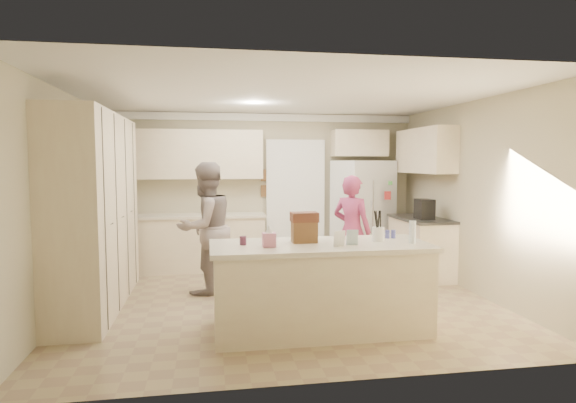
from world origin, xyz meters
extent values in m
cube|color=#94835B|center=(0.00, 0.00, -0.01)|extent=(5.20, 4.60, 0.02)
cube|color=white|center=(0.00, 0.00, 2.61)|extent=(5.20, 4.60, 0.02)
cube|color=#B4AC8B|center=(0.00, 2.31, 1.30)|extent=(5.20, 0.02, 2.60)
cube|color=#B4AC8B|center=(0.00, -2.31, 1.30)|extent=(5.20, 0.02, 2.60)
cube|color=#B4AC8B|center=(-2.61, 0.00, 1.30)|extent=(0.02, 4.60, 2.60)
cube|color=#B4AC8B|center=(2.61, 0.00, 1.30)|extent=(0.02, 4.60, 2.60)
cube|color=white|center=(0.00, 2.26, 2.53)|extent=(5.20, 0.08, 0.12)
cube|color=beige|center=(-2.30, 0.20, 1.18)|extent=(0.60, 2.60, 2.35)
cube|color=beige|center=(-1.15, 2.00, 0.44)|extent=(2.20, 0.60, 0.88)
cube|color=beige|center=(-1.15, 1.99, 0.90)|extent=(2.24, 0.63, 0.04)
cube|color=beige|center=(-1.15, 2.12, 1.90)|extent=(2.20, 0.35, 0.80)
cube|color=black|center=(0.55, 2.28, 1.05)|extent=(0.90, 0.06, 2.10)
cube|color=white|center=(0.55, 2.24, 1.05)|extent=(1.02, 0.03, 2.22)
cube|color=brown|center=(0.02, 2.27, 1.55)|extent=(0.15, 0.02, 0.20)
cube|color=brown|center=(0.02, 2.27, 1.28)|extent=(0.15, 0.02, 0.20)
cube|color=white|center=(1.69, 2.00, 0.90)|extent=(1.08, 0.97, 1.80)
cube|color=gray|center=(1.69, 1.65, 0.90)|extent=(0.02, 0.02, 1.78)
cube|color=black|center=(1.47, 1.64, 1.15)|extent=(0.22, 0.03, 0.35)
cylinder|color=silver|center=(1.64, 1.63, 1.05)|extent=(0.02, 0.02, 0.85)
cylinder|color=silver|center=(1.74, 1.63, 1.05)|extent=(0.02, 0.02, 0.85)
cube|color=beige|center=(1.65, 2.12, 2.10)|extent=(0.95, 0.35, 0.45)
cube|color=beige|center=(2.30, 1.00, 0.44)|extent=(0.60, 1.20, 0.88)
cube|color=#2D2B28|center=(2.29, 1.00, 0.90)|extent=(0.63, 1.24, 0.04)
cube|color=beige|center=(2.43, 1.20, 1.95)|extent=(0.35, 1.50, 0.70)
cube|color=black|center=(2.25, 0.80, 1.07)|extent=(0.22, 0.28, 0.30)
cube|color=beige|center=(0.20, -1.10, 0.44)|extent=(2.20, 0.90, 0.88)
cube|color=beige|center=(0.20, -1.10, 0.90)|extent=(2.28, 0.96, 0.05)
cylinder|color=white|center=(0.85, -1.05, 1.00)|extent=(0.13, 0.13, 0.15)
cube|color=#C97495|center=(-0.35, -1.20, 1.00)|extent=(0.13, 0.13, 0.14)
cone|color=white|center=(-0.35, -1.20, 1.10)|extent=(0.08, 0.08, 0.08)
cube|color=brown|center=(0.05, -1.00, 1.04)|extent=(0.26, 0.18, 0.22)
cube|color=#592D1E|center=(0.05, -1.00, 1.20)|extent=(0.28, 0.20, 0.10)
cylinder|color=#59263F|center=(-0.60, -1.05, 0.97)|extent=(0.07, 0.07, 0.09)
cube|color=white|center=(0.35, -1.30, 1.01)|extent=(0.12, 0.06, 0.16)
cube|color=silver|center=(0.50, -1.25, 1.01)|extent=(0.12, 0.05, 0.16)
cylinder|color=silver|center=(1.15, -1.25, 1.04)|extent=(0.07, 0.07, 0.24)
cylinder|color=#46499B|center=(1.02, -0.88, 0.97)|extent=(0.05, 0.05, 0.09)
cylinder|color=#46499B|center=(1.09, -0.88, 0.97)|extent=(0.05, 0.05, 0.09)
imported|color=gray|center=(-0.99, 0.59, 0.89)|extent=(1.09, 1.06, 1.78)
imported|color=#A33277|center=(1.06, 0.60, 0.80)|extent=(0.68, 0.68, 1.59)
camera|label=1|loc=(-0.94, -5.94, 1.77)|focal=30.00mm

